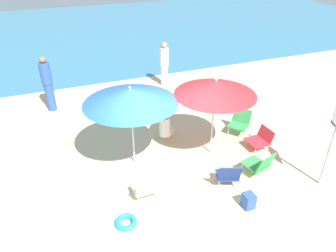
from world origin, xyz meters
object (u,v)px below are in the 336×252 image
Objects in this scene: beach_chair_b at (260,139)px; umbrella_blue at (130,96)px; warning_sign at (334,136)px; umbrella_red at (216,88)px; person_a at (48,84)px; person_b at (164,64)px; person_c at (165,126)px; beach_chair_a at (228,175)px; beach_chair_d at (240,121)px; beach_bag at (248,201)px; swim_ring at (126,222)px; beach_chair_e at (146,188)px; beach_chair_c at (260,164)px.

umbrella_blue is at bearing -12.61° from beach_chair_b.
umbrella_blue is 1.12× the size of warning_sign.
umbrella_red reaches higher than person_a.
person_c is (-1.32, -3.59, -0.32)m from person_b.
beach_chair_d reaches higher than beach_chair_a.
beach_bag is (3.44, -5.91, -0.72)m from person_a.
umbrella_red reaches higher than warning_sign.
beach_chair_b is (1.57, 1.04, -0.07)m from beach_chair_a.
umbrella_red is at bearing 30.50° from swim_ring.
umbrella_blue is 2.17× the size of person_c.
beach_chair_b is 6.49m from person_a.
person_b is (-0.89, 4.75, 0.54)m from beach_chair_b.
person_a is 1.78× the size of person_c.
swim_ring is 2.49m from beach_bag.
umbrella_blue is 2.87× the size of beach_chair_d.
umbrella_blue reaches higher than person_b.
person_c is at bearing 156.43° from warning_sign.
beach_chair_a is 1.08× the size of beach_chair_e.
person_b reaches higher than beach_chair_d.
umbrella_blue is 3.62m from beach_chair_b.
umbrella_red is at bearing 9.84° from beach_chair_a.
beach_chair_b is 0.97× the size of beach_chair_e.
umbrella_red is 1.97m from beach_chair_d.
person_b is at bearing 14.71° from beach_chair_a.
beach_chair_a is at bearing 5.90° from swim_ring.
beach_bag is (-1.91, -0.04, -1.11)m from warning_sign.
person_c is at bearing -46.50° from beach_chair_d.
beach_chair_a is 2.30m from warning_sign.
warning_sign is (1.73, -1.95, -0.54)m from umbrella_red.
beach_chair_e is 2.12m from beach_bag.
beach_chair_c reaches higher than beach_chair_b.
beach_chair_c is at bearing 33.11° from beach_chair_d.
swim_ring is at bearing 169.67° from beach_bag.
person_c is at bearing 20.10° from beach_chair_c.
beach_chair_d is at bearing -85.90° from beach_chair_b.
swim_ring is at bearing 130.35° from beach_chair_e.
umbrella_red is 1.07× the size of warning_sign.
beach_bag is (0.09, -0.69, -0.18)m from beach_chair_a.
warning_sign is at bearing -137.59° from beach_chair_c.
person_b is 3.84m from person_c.
person_c is at bearing 104.02° from beach_bag.
beach_chair_d reaches higher than beach_chair_e.
beach_chair_a is 2.01× the size of beach_bag.
person_b reaches higher than beach_chair_a.
person_a reaches higher than person_c.
person_a is at bearing -42.95° from beach_chair_b.
person_c is (-1.49, 2.12, 0.15)m from beach_chair_c.
umbrella_blue reaches higher than beach_bag.
beach_chair_b is 1.20m from beach_chair_c.
beach_chair_b is at bearing -51.65° from beach_chair_c.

